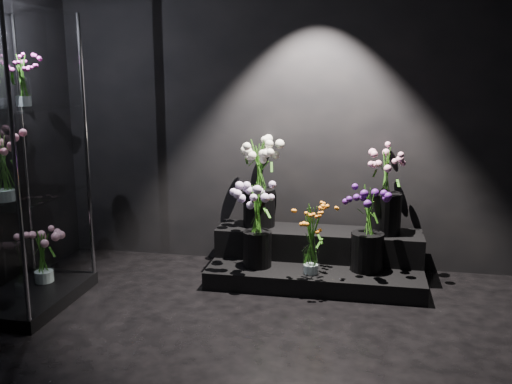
# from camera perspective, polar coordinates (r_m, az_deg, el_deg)

# --- Properties ---
(floor) EXTENTS (4.00, 4.00, 0.00)m
(floor) POSITION_cam_1_polar(r_m,az_deg,el_deg) (3.43, -2.45, -17.77)
(floor) COLOR black
(floor) RESTS_ON ground
(wall_back) EXTENTS (4.00, 0.00, 4.00)m
(wall_back) POSITION_cam_1_polar(r_m,az_deg,el_deg) (4.95, 2.82, 8.58)
(wall_back) COLOR black
(wall_back) RESTS_ON floor
(display_riser) EXTENTS (1.72, 0.77, 0.38)m
(display_riser) POSITION_cam_1_polar(r_m,az_deg,el_deg) (4.82, 6.10, -6.68)
(display_riser) COLOR black
(display_riser) RESTS_ON floor
(display_case) EXTENTS (0.58, 0.96, 2.12)m
(display_case) POSITION_cam_1_polar(r_m,az_deg,el_deg) (4.37, -22.47, 2.66)
(display_case) COLOR black
(display_case) RESTS_ON floor
(bouquet_orange_bells) EXTENTS (0.28, 0.28, 0.56)m
(bouquet_orange_bells) POSITION_cam_1_polar(r_m,az_deg,el_deg) (4.44, 5.56, -4.60)
(bouquet_orange_bells) COLOR white
(bouquet_orange_bells) RESTS_ON display_riser
(bouquet_lilac) EXTENTS (0.49, 0.49, 0.69)m
(bouquet_lilac) POSITION_cam_1_polar(r_m,az_deg,el_deg) (4.56, 0.13, -2.65)
(bouquet_lilac) COLOR black
(bouquet_lilac) RESTS_ON display_riser
(bouquet_purple) EXTENTS (0.35, 0.35, 0.69)m
(bouquet_purple) POSITION_cam_1_polar(r_m,az_deg,el_deg) (4.55, 11.15, -3.18)
(bouquet_purple) COLOR black
(bouquet_purple) RESTS_ON display_riser
(bouquet_cream_roses) EXTENTS (0.51, 0.51, 0.75)m
(bouquet_cream_roses) POSITION_cam_1_polar(r_m,az_deg,el_deg) (4.85, 0.32, 1.48)
(bouquet_cream_roses) COLOR black
(bouquet_cream_roses) RESTS_ON display_riser
(bouquet_pink_roses) EXTENTS (0.42, 0.42, 0.70)m
(bouquet_pink_roses) POSITION_cam_1_polar(r_m,az_deg,el_deg) (4.76, 12.82, 0.54)
(bouquet_pink_roses) COLOR black
(bouquet_pink_roses) RESTS_ON display_riser
(bouquet_case_pink) EXTENTS (0.32, 0.32, 0.47)m
(bouquet_case_pink) POSITION_cam_1_polar(r_m,az_deg,el_deg) (4.23, -23.99, 2.45)
(bouquet_case_pink) COLOR white
(bouquet_case_pink) RESTS_ON display_case
(bouquet_case_magenta) EXTENTS (0.27, 0.27, 0.36)m
(bouquet_case_magenta) POSITION_cam_1_polar(r_m,az_deg,el_deg) (4.45, -22.37, 10.33)
(bouquet_case_magenta) COLOR white
(bouquet_case_magenta) RESTS_ON display_case
(bouquet_case_base_pink) EXTENTS (0.40, 0.40, 0.44)m
(bouquet_case_base_pink) POSITION_cam_1_polar(r_m,az_deg,el_deg) (4.69, -20.59, -5.73)
(bouquet_case_base_pink) COLOR white
(bouquet_case_base_pink) RESTS_ON display_case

